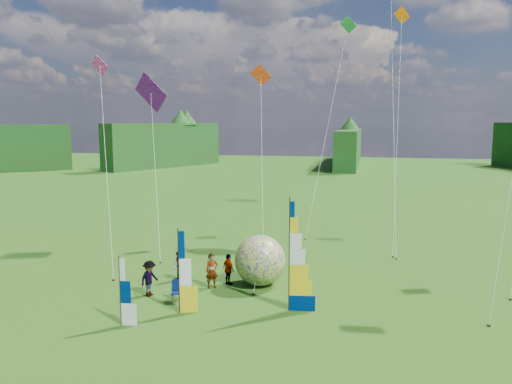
% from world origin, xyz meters
% --- Properties ---
extents(ground, '(220.00, 220.00, 0.00)m').
position_xyz_m(ground, '(0.00, 0.00, 0.00)').
color(ground, '#3F5C14').
rests_on(ground, ground).
extents(treeline_ring, '(210.00, 210.00, 8.00)m').
position_xyz_m(treeline_ring, '(0.00, 0.00, 4.00)').
color(treeline_ring, '#164E1B').
rests_on(treeline_ring, ground).
extents(feather_banner_main, '(1.40, 0.31, 5.20)m').
position_xyz_m(feather_banner_main, '(0.69, 3.48, 2.60)').
color(feather_banner_main, navy).
rests_on(feather_banner_main, ground).
extents(side_banner_left, '(1.06, 0.38, 3.88)m').
position_xyz_m(side_banner_left, '(-4.19, 2.08, 1.94)').
color(side_banner_left, yellow).
rests_on(side_banner_left, ground).
extents(side_banner_far, '(0.90, 0.19, 3.01)m').
position_xyz_m(side_banner_far, '(-6.15, 0.19, 1.50)').
color(side_banner_far, white).
rests_on(side_banner_far, ground).
extents(bol_inflatable, '(3.26, 3.26, 2.74)m').
position_xyz_m(bol_inflatable, '(-1.42, 6.84, 1.37)').
color(bol_inflatable, navy).
rests_on(bol_inflatable, ground).
extents(spectator_a, '(0.82, 0.75, 1.87)m').
position_xyz_m(spectator_a, '(-3.82, 5.81, 0.94)').
color(spectator_a, '#66594C').
rests_on(spectator_a, ground).
extents(spectator_b, '(0.89, 0.63, 1.67)m').
position_xyz_m(spectator_b, '(-5.93, 6.53, 0.83)').
color(spectator_b, '#66594C').
rests_on(spectator_b, ground).
extents(spectator_c, '(0.78, 1.26, 1.83)m').
position_xyz_m(spectator_c, '(-6.52, 3.93, 0.91)').
color(spectator_c, '#66594C').
rests_on(spectator_c, ground).
extents(spectator_d, '(1.01, 0.97, 1.70)m').
position_xyz_m(spectator_d, '(-3.11, 6.53, 0.85)').
color(spectator_d, '#66594C').
rests_on(spectator_d, ground).
extents(camp_chair, '(0.75, 0.75, 1.05)m').
position_xyz_m(camp_chair, '(-4.86, 3.46, 0.53)').
color(camp_chair, '#03113E').
rests_on(camp_chair, ground).
extents(kite_whale, '(4.45, 14.79, 21.97)m').
position_xyz_m(kite_whale, '(5.72, 19.34, 10.98)').
color(kite_whale, black).
rests_on(kite_whale, ground).
extents(kite_rainbow_delta, '(11.10, 13.10, 13.40)m').
position_xyz_m(kite_rainbow_delta, '(-10.00, 12.68, 6.70)').
color(kite_rainbow_delta, '#F71A40').
rests_on(kite_rainbow_delta, ground).
extents(small_kite_red, '(6.51, 10.59, 13.60)m').
position_xyz_m(small_kite_red, '(-3.13, 15.21, 6.80)').
color(small_kite_red, red).
rests_on(small_kite_red, ground).
extents(small_kite_orange, '(5.77, 10.56, 17.94)m').
position_xyz_m(small_kite_orange, '(6.05, 18.30, 8.97)').
color(small_kite_orange, '#FB6500').
rests_on(small_kite_orange, ground).
extents(small_kite_pink, '(6.31, 7.97, 13.43)m').
position_xyz_m(small_kite_pink, '(-11.19, 8.34, 6.71)').
color(small_kite_pink, '#F43BAB').
rests_on(small_kite_pink, ground).
extents(small_kite_green, '(5.53, 11.83, 18.41)m').
position_xyz_m(small_kite_green, '(0.82, 22.49, 9.20)').
color(small_kite_green, green).
rests_on(small_kite_green, ground).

